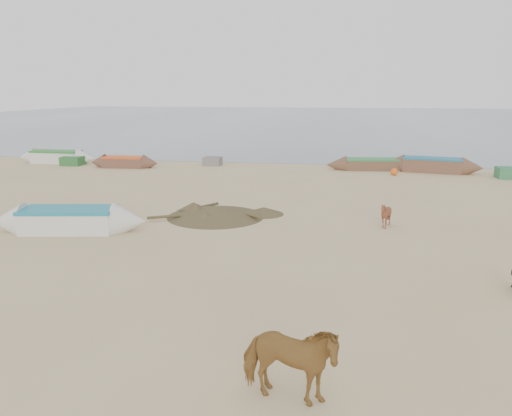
{
  "coord_description": "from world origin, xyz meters",
  "views": [
    {
      "loc": [
        3.02,
        -13.18,
        5.13
      ],
      "look_at": [
        0.0,
        4.0,
        1.0
      ],
      "focal_mm": 35.0,
      "sensor_mm": 36.0,
      "label": 1
    }
  ],
  "objects": [
    {
      "name": "ground",
      "position": [
        0.0,
        0.0,
        0.0
      ],
      "size": [
        140.0,
        140.0,
        0.0
      ],
      "primitive_type": "plane",
      "color": "tan",
      "rests_on": "ground"
    },
    {
      "name": "sea",
      "position": [
        0.0,
        82.0,
        0.01
      ],
      "size": [
        160.0,
        160.0,
        0.0
      ],
      "primitive_type": "plane",
      "color": "slate",
      "rests_on": "ground"
    },
    {
      "name": "cow_adult",
      "position": [
        2.26,
        -5.75,
        0.74
      ],
      "size": [
        1.85,
        1.07,
        1.47
      ],
      "primitive_type": "imported",
      "rotation": [
        0.0,
        0.0,
        1.4
      ],
      "color": "olive",
      "rests_on": "ground"
    },
    {
      "name": "calf_front",
      "position": [
        4.7,
        5.81,
        0.5
      ],
      "size": [
        1.19,
        1.15,
        1.0
      ],
      "primitive_type": "imported",
      "rotation": [
        0.0,
        0.0,
        -1.05
      ],
      "color": "brown",
      "rests_on": "ground"
    },
    {
      "name": "near_canoe",
      "position": [
        -6.93,
        3.25,
        0.44
      ],
      "size": [
        5.88,
        2.4,
        0.88
      ],
      "primitive_type": null,
      "rotation": [
        0.0,
        0.0,
        0.18
      ],
      "color": "silver",
      "rests_on": "ground"
    },
    {
      "name": "debris_pile",
      "position": [
        -2.11,
        6.35,
        0.22
      ],
      "size": [
        5.18,
        5.18,
        0.44
      ],
      "primitive_type": "cone",
      "rotation": [
        0.0,
        0.0,
        -0.35
      ],
      "color": "brown",
      "rests_on": "ground"
    },
    {
      "name": "waterline_canoes",
      "position": [
        -0.88,
        19.94,
        0.42
      ],
      "size": [
        59.12,
        4.2,
        0.94
      ],
      "color": "brown",
      "rests_on": "ground"
    },
    {
      "name": "beach_clutter",
      "position": [
        3.36,
        19.36,
        0.3
      ],
      "size": [
        47.27,
        3.29,
        0.64
      ],
      "color": "#2B602E",
      "rests_on": "ground"
    }
  ]
}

